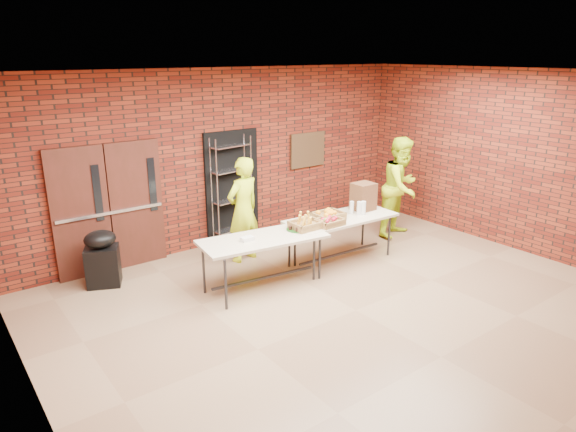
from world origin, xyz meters
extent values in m
cube|color=#7F6145|center=(0.00, 0.00, -0.02)|extent=(8.00, 7.00, 0.04)
cube|color=silver|center=(0.00, 0.00, 3.22)|extent=(8.00, 7.00, 0.04)
cube|color=maroon|center=(0.00, 3.52, 1.60)|extent=(8.00, 0.04, 3.20)
cube|color=maroon|center=(-4.02, 0.00, 1.60)|extent=(0.04, 7.00, 3.20)
cube|color=maroon|center=(4.02, 0.00, 1.60)|extent=(0.04, 7.00, 3.20)
cube|color=#461B14|center=(-2.65, 3.44, 1.05)|extent=(0.88, 0.08, 2.10)
cube|color=#461B14|center=(-1.75, 3.44, 1.05)|extent=(0.88, 0.08, 2.10)
cube|color=black|center=(-2.37, 3.39, 1.35)|extent=(0.12, 0.02, 0.90)
cube|color=black|center=(-1.47, 3.39, 1.35)|extent=(0.12, 0.02, 0.90)
cube|color=#ABA9B0|center=(-2.20, 3.38, 1.00)|extent=(1.70, 0.04, 0.05)
cube|color=black|center=(0.10, 3.46, 1.05)|extent=(1.10, 0.06, 2.10)
cube|color=#46301C|center=(1.90, 3.45, 1.55)|extent=(0.85, 0.04, 0.70)
cube|color=tan|center=(-0.58, 1.44, 0.77)|extent=(2.01, 1.05, 0.04)
cube|color=#2B2B30|center=(-0.58, 1.44, 0.13)|extent=(1.70, 0.28, 0.03)
cylinder|color=#2B2B30|center=(-1.43, 1.76, 0.37)|extent=(0.04, 0.04, 0.75)
cylinder|color=#2B2B30|center=(0.27, 1.76, 0.37)|extent=(0.04, 0.04, 0.75)
cylinder|color=#2B2B30|center=(-1.43, 1.12, 0.37)|extent=(0.04, 0.04, 0.75)
cylinder|color=#2B2B30|center=(0.27, 1.12, 0.37)|extent=(0.04, 0.04, 0.75)
cube|color=tan|center=(1.03, 1.46, 0.77)|extent=(1.96, 0.89, 0.04)
cube|color=#2B2B30|center=(1.03, 1.46, 0.13)|extent=(1.71, 0.12, 0.03)
cylinder|color=#2B2B30|center=(0.18, 1.78, 0.38)|extent=(0.04, 0.04, 0.75)
cylinder|color=#2B2B30|center=(1.89, 1.78, 0.38)|extent=(0.04, 0.04, 0.75)
cylinder|color=#2B2B30|center=(0.18, 1.14, 0.38)|extent=(0.04, 0.04, 0.75)
cylinder|color=#2B2B30|center=(1.89, 1.14, 0.38)|extent=(0.04, 0.04, 0.75)
cube|color=olive|center=(0.20, 1.38, 0.83)|extent=(0.48, 0.37, 0.07)
cube|color=olive|center=(0.79, 1.51, 0.83)|extent=(0.48, 0.38, 0.08)
cube|color=olive|center=(0.60, 1.27, 0.83)|extent=(0.43, 0.34, 0.07)
cylinder|color=#184B14|center=(0.06, 1.41, 0.80)|extent=(0.36, 0.36, 0.01)
cube|color=silver|center=(-0.85, 1.46, 0.82)|extent=(0.19, 0.12, 0.06)
cube|color=brown|center=(1.63, 1.55, 1.03)|extent=(0.37, 0.33, 0.48)
cylinder|color=silver|center=(1.36, 1.38, 0.91)|extent=(0.08, 0.08, 0.23)
cylinder|color=silver|center=(1.42, 1.34, 0.91)|extent=(0.08, 0.08, 0.24)
cylinder|color=silver|center=(1.30, 1.50, 0.90)|extent=(0.07, 0.07, 0.22)
cube|color=black|center=(-2.54, 2.95, 0.31)|extent=(0.61, 0.56, 0.62)
ellipsoid|color=black|center=(-2.54, 2.95, 0.75)|extent=(0.60, 0.57, 0.27)
imported|color=#C3E519|center=(-0.26, 2.51, 0.90)|extent=(0.73, 0.56, 1.81)
imported|color=#C3E519|center=(2.88, 1.78, 0.97)|extent=(1.09, 0.93, 1.93)
camera|label=1|loc=(-4.63, -4.58, 3.46)|focal=32.00mm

